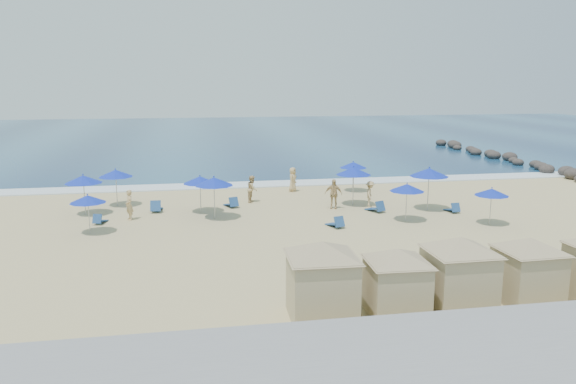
% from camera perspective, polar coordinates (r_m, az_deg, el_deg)
% --- Properties ---
extents(ground, '(160.00, 160.00, 0.00)m').
position_cam_1_polar(ground, '(28.77, 4.40, -4.74)').
color(ground, tan).
rests_on(ground, ground).
extents(ocean, '(160.00, 80.00, 0.06)m').
position_cam_1_polar(ocean, '(82.42, -5.29, 5.76)').
color(ocean, navy).
rests_on(ocean, ground).
extents(surf_line, '(160.00, 2.50, 0.08)m').
position_cam_1_polar(surf_line, '(43.55, -0.72, 0.86)').
color(surf_line, white).
rests_on(surf_line, ground).
extents(seawall, '(160.00, 6.10, 1.22)m').
position_cam_1_polar(seawall, '(16.68, 16.58, -15.10)').
color(seawall, gray).
rests_on(seawall, ground).
extents(rock_jetty, '(2.56, 26.66, 0.96)m').
position_cam_1_polar(rock_jetty, '(60.74, 20.67, 3.42)').
color(rock_jetty, '#2A2523').
rests_on(rock_jetty, ground).
extents(trash_bin, '(1.04, 1.04, 0.80)m').
position_cam_1_polar(trash_bin, '(23.00, 5.58, -7.88)').
color(trash_bin, black).
rests_on(trash_bin, ground).
extents(cabana_0, '(4.72, 4.72, 2.96)m').
position_cam_1_polar(cabana_0, '(18.97, 3.48, -7.93)').
color(cabana_0, tan).
rests_on(cabana_0, ground).
extents(cabana_1, '(4.18, 4.18, 2.62)m').
position_cam_1_polar(cabana_1, '(19.55, 11.02, -8.14)').
color(cabana_1, tan).
rests_on(cabana_1, ground).
extents(cabana_2, '(4.59, 4.59, 2.88)m').
position_cam_1_polar(cabana_2, '(20.60, 17.03, -6.99)').
color(cabana_2, tan).
rests_on(cabana_2, ground).
extents(cabana_3, '(4.26, 4.26, 2.68)m').
position_cam_1_polar(cabana_3, '(22.07, 23.26, -6.52)').
color(cabana_3, tan).
rests_on(cabana_3, ground).
extents(umbrella_0, '(2.19, 2.19, 2.49)m').
position_cam_1_polar(umbrella_0, '(35.40, -20.08, 1.22)').
color(umbrella_0, '#A5A8AD').
rests_on(umbrella_0, ground).
extents(umbrella_1, '(1.88, 1.88, 2.14)m').
position_cam_1_polar(umbrella_1, '(31.02, -19.68, -0.68)').
color(umbrella_1, '#A5A8AD').
rests_on(umbrella_1, ground).
extents(umbrella_2, '(2.14, 2.14, 2.44)m').
position_cam_1_polar(umbrella_2, '(37.30, -17.11, 1.82)').
color(umbrella_2, '#A5A8AD').
rests_on(umbrella_2, ground).
extents(umbrella_3, '(2.23, 2.23, 2.54)m').
position_cam_1_polar(umbrella_3, '(32.58, -7.53, 1.07)').
color(umbrella_3, '#A5A8AD').
rests_on(umbrella_3, ground).
extents(umbrella_4, '(2.04, 2.04, 2.33)m').
position_cam_1_polar(umbrella_4, '(34.26, -8.93, 1.22)').
color(umbrella_4, '#A5A8AD').
rests_on(umbrella_4, ground).
extents(umbrella_5, '(2.26, 2.26, 2.57)m').
position_cam_1_polar(umbrella_5, '(36.08, 6.68, 2.13)').
color(umbrella_5, '#A5A8AD').
rests_on(umbrella_5, ground).
extents(umbrella_6, '(1.97, 1.97, 2.25)m').
position_cam_1_polar(umbrella_6, '(32.49, 11.99, 0.44)').
color(umbrella_6, '#A5A8AD').
rests_on(umbrella_6, ground).
extents(umbrella_7, '(1.96, 1.96, 2.23)m').
position_cam_1_polar(umbrella_7, '(40.68, 6.64, 2.75)').
color(umbrella_7, '#A5A8AD').
rests_on(umbrella_7, ground).
extents(umbrella_8, '(2.40, 2.40, 2.73)m').
position_cam_1_polar(umbrella_8, '(35.58, 14.15, 1.95)').
color(umbrella_8, '#A5A8AD').
rests_on(umbrella_8, ground).
extents(umbrella_9, '(1.87, 1.87, 2.13)m').
position_cam_1_polar(umbrella_9, '(33.01, 19.99, -0.01)').
color(umbrella_9, '#A5A8AD').
rests_on(umbrella_9, ground).
extents(beach_chair_0, '(0.78, 1.21, 0.62)m').
position_cam_1_polar(beach_chair_0, '(33.29, -18.60, -2.71)').
color(beach_chair_0, navy).
rests_on(beach_chair_0, ground).
extents(beach_chair_1, '(0.70, 1.44, 0.77)m').
position_cam_1_polar(beach_chair_1, '(35.33, -13.24, -1.54)').
color(beach_chair_1, navy).
rests_on(beach_chair_1, ground).
extents(beach_chair_2, '(0.94, 1.40, 0.71)m').
position_cam_1_polar(beach_chair_2, '(35.80, -5.74, -1.16)').
color(beach_chair_2, navy).
rests_on(beach_chair_2, ground).
extents(beach_chair_3, '(0.89, 1.36, 0.69)m').
position_cam_1_polar(beach_chair_3, '(30.89, 4.91, -3.17)').
color(beach_chair_3, navy).
rests_on(beach_chair_3, ground).
extents(beach_chair_4, '(1.04, 1.46, 0.74)m').
position_cam_1_polar(beach_chair_4, '(34.78, 8.98, -1.60)').
color(beach_chair_4, navy).
rests_on(beach_chair_4, ground).
extents(beach_chair_5, '(0.61, 1.21, 0.65)m').
position_cam_1_polar(beach_chair_5, '(35.68, 16.41, -1.64)').
color(beach_chair_5, navy).
rests_on(beach_chair_5, ground).
extents(beachgoer_0, '(0.65, 0.76, 1.75)m').
position_cam_1_polar(beachgoer_0, '(33.57, -15.83, -1.27)').
color(beachgoer_0, tan).
rests_on(beachgoer_0, ground).
extents(beachgoer_1, '(0.91, 1.03, 1.77)m').
position_cam_1_polar(beachgoer_1, '(37.11, -3.64, 0.33)').
color(beachgoer_1, tan).
rests_on(beachgoer_1, ground).
extents(beachgoer_2, '(1.19, 0.82, 1.88)m').
position_cam_1_polar(beachgoer_2, '(35.22, 4.64, -0.19)').
color(beachgoer_2, tan).
rests_on(beachgoer_2, ground).
extents(beachgoer_3, '(0.93, 1.20, 1.64)m').
position_cam_1_polar(beachgoer_3, '(36.12, 8.35, -0.18)').
color(beachgoer_3, tan).
rests_on(beachgoer_3, ground).
extents(beachgoer_4, '(0.91, 1.03, 1.76)m').
position_cam_1_polar(beachgoer_4, '(40.55, 0.48, 1.29)').
color(beachgoer_4, tan).
rests_on(beachgoer_4, ground).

